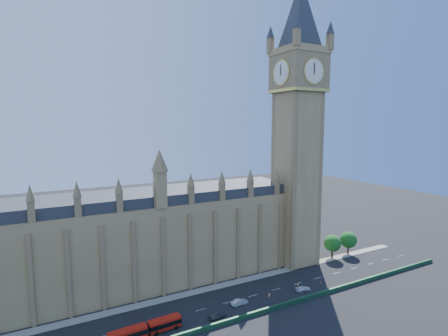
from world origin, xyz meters
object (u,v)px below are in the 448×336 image
red_bus (146,330)px  car_grey (217,315)px  car_silver (240,302)px  car_white (303,289)px

red_bus → car_grey: bearing=-6.3°
red_bus → car_silver: red_bus is taller
car_grey → car_white: car_grey is taller
car_grey → car_white: bearing=-94.9°
car_white → car_silver: bearing=91.4°
car_grey → car_silver: car_silver is taller
red_bus → car_white: 45.96m
car_grey → car_silver: 8.64m
red_bus → car_grey: size_ratio=3.80×
red_bus → car_white: bearing=-3.0°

